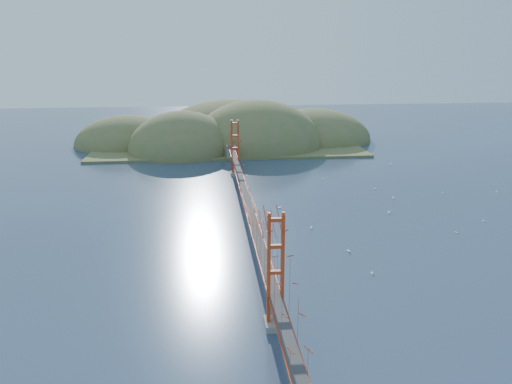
{
  "coord_description": "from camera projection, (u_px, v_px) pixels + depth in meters",
  "views": [
    {
      "loc": [
        -6.23,
        -72.23,
        26.03
      ],
      "look_at": [
        1.29,
        0.0,
        4.9
      ],
      "focal_mm": 35.0,
      "sensor_mm": 36.0,
      "label": 1
    }
  ],
  "objects": [
    {
      "name": "sailboat_14",
      "position": [
        389.0,
        212.0,
        81.43
      ],
      "size": [
        0.62,
        0.64,
        0.72
      ],
      "color": "white",
      "rests_on": "ground"
    },
    {
      "name": "sailboat_3",
      "position": [
        280.0,
        207.0,
        83.94
      ],
      "size": [
        0.69,
        0.69,
        0.73
      ],
      "color": "white",
      "rests_on": "ground"
    },
    {
      "name": "sailboat_7",
      "position": [
        357.0,
        164.0,
        115.08
      ],
      "size": [
        0.61,
        0.61,
        0.65
      ],
      "color": "white",
      "rests_on": "ground"
    },
    {
      "name": "sailboat_16",
      "position": [
        375.0,
        188.0,
        95.08
      ],
      "size": [
        0.63,
        0.63,
        0.69
      ],
      "color": "white",
      "rests_on": "ground"
    },
    {
      "name": "sailboat_9",
      "position": [
        497.0,
        191.0,
        93.03
      ],
      "size": [
        0.48,
        0.51,
        0.57
      ],
      "color": "white",
      "rests_on": "ground"
    },
    {
      "name": "bridge",
      "position": [
        247.0,
        179.0,
        75.09
      ],
      "size": [
        2.2,
        94.4,
        12.0
      ],
      "color": "gray",
      "rests_on": "ground"
    },
    {
      "name": "sailboat_1",
      "position": [
        456.0,
        232.0,
        72.69
      ],
      "size": [
        0.54,
        0.54,
        0.58
      ],
      "color": "white",
      "rests_on": "ground"
    },
    {
      "name": "sailboat_0",
      "position": [
        311.0,
        227.0,
        74.57
      ],
      "size": [
        0.5,
        0.55,
        0.62
      ],
      "color": "white",
      "rests_on": "ground"
    },
    {
      "name": "far_headlands",
      "position": [
        234.0,
        142.0,
        142.53
      ],
      "size": [
        84.0,
        58.0,
        25.0
      ],
      "color": "olive",
      "rests_on": "ground"
    },
    {
      "name": "sailboat_4",
      "position": [
        393.0,
        198.0,
        89.11
      ],
      "size": [
        0.65,
        0.65,
        0.68
      ],
      "color": "white",
      "rests_on": "ground"
    },
    {
      "name": "sailboat_15",
      "position": [
        390.0,
        164.0,
        114.98
      ],
      "size": [
        0.52,
        0.63,
        0.74
      ],
      "color": "white",
      "rests_on": "ground"
    },
    {
      "name": "sailboat_12",
      "position": [
        323.0,
        179.0,
        102.22
      ],
      "size": [
        0.51,
        0.47,
        0.58
      ],
      "color": "white",
      "rests_on": "ground"
    },
    {
      "name": "ground",
      "position": [
        248.0,
        223.0,
        76.87
      ],
      "size": [
        320.0,
        320.0,
        0.0
      ],
      "primitive_type": "plane",
      "color": "navy",
      "rests_on": "ground"
    },
    {
      "name": "sailboat_2",
      "position": [
        483.0,
        221.0,
        77.38
      ],
      "size": [
        0.55,
        0.49,
        0.62
      ],
      "color": "white",
      "rests_on": "ground"
    },
    {
      "name": "sailboat_6",
      "position": [
        348.0,
        250.0,
        66.02
      ],
      "size": [
        0.66,
        0.66,
        0.72
      ],
      "color": "white",
      "rests_on": "ground"
    },
    {
      "name": "sailboat_10",
      "position": [
        372.0,
        273.0,
        59.55
      ],
      "size": [
        0.41,
        0.49,
        0.57
      ],
      "color": "white",
      "rests_on": "ground"
    },
    {
      "name": "sailboat_17",
      "position": [
        443.0,
        193.0,
        92.13
      ],
      "size": [
        0.48,
        0.41,
        0.56
      ],
      "color": "white",
      "rests_on": "ground"
    }
  ]
}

